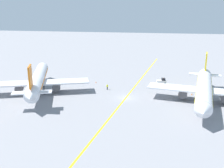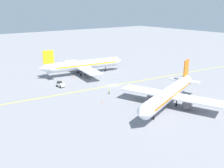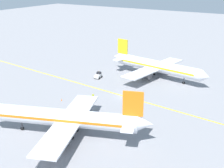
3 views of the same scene
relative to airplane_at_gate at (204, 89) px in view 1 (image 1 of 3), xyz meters
name	(u,v)px [view 1 (image 1 of 3)]	position (x,y,z in m)	size (l,w,h in m)	color
ground_plane	(126,98)	(19.61, 0.14, -3.71)	(400.00, 400.00, 0.00)	gray
apron_yellow_centreline	(126,98)	(19.61, 0.14, -3.71)	(0.40, 120.00, 0.01)	yellow
airplane_at_gate	(204,89)	(0.00, 0.00, 0.00)	(28.46, 35.49, 10.60)	silver
airplane_adjacent_stand	(38,80)	(44.36, 0.26, 0.00)	(28.04, 34.29, 10.60)	silver
baggage_tug_white	(162,81)	(10.38, -15.14, -2.81)	(3.21, 2.16, 2.11)	white
ground_crew_worker	(107,87)	(25.97, -6.21, -2.80)	(0.52, 0.36, 1.68)	#23232D
traffic_cone_near_nose	(54,85)	(43.11, -7.17, -3.43)	(0.32, 0.32, 0.55)	orange
traffic_cone_mid_apron	(192,94)	(2.13, -5.80, -3.43)	(0.32, 0.32, 0.55)	orange
traffic_cone_by_wingtip	(96,82)	(31.03, -12.72, -3.43)	(0.32, 0.32, 0.55)	orange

